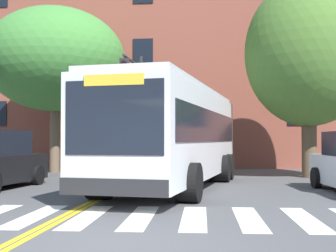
% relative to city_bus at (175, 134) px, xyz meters
% --- Properties ---
extents(ground_plane, '(120.00, 120.00, 0.00)m').
position_rel_city_bus_xyz_m(ground_plane, '(-0.28, -7.96, -1.72)').
color(ground_plane, '#4C4C4F').
extents(crosswalk, '(13.41, 3.27, 0.01)m').
position_rel_city_bus_xyz_m(crosswalk, '(-0.22, -5.72, -1.71)').
color(crosswalk, white).
rests_on(crosswalk, ground).
extents(lane_line_yellow_inner, '(0.12, 36.00, 0.01)m').
position_rel_city_bus_xyz_m(lane_line_yellow_inner, '(-1.83, 8.28, -1.71)').
color(lane_line_yellow_inner, gold).
rests_on(lane_line_yellow_inner, ground).
extents(lane_line_yellow_outer, '(0.12, 36.00, 0.01)m').
position_rel_city_bus_xyz_m(lane_line_yellow_outer, '(-1.67, 8.28, -1.71)').
color(lane_line_yellow_outer, gold).
rests_on(lane_line_yellow_outer, ground).
extents(city_bus, '(4.12, 11.05, 3.18)m').
position_rel_city_bus_xyz_m(city_bus, '(0.00, 0.00, 0.00)').
color(city_bus, white).
rests_on(city_bus, ground).
extents(car_silver_behind_bus, '(2.35, 4.24, 1.91)m').
position_rel_city_bus_xyz_m(car_silver_behind_bus, '(-0.90, 8.04, -0.84)').
color(car_silver_behind_bus, '#B7BABF').
rests_on(car_silver_behind_bus, ground).
extents(traffic_light_overhead, '(0.42, 3.23, 5.25)m').
position_rel_city_bus_xyz_m(traffic_light_overhead, '(-2.04, 4.19, 1.76)').
color(traffic_light_overhead, '#28282D').
rests_on(traffic_light_overhead, ground).
extents(street_tree_curbside_large, '(5.35, 5.68, 8.19)m').
position_rel_city_bus_xyz_m(street_tree_curbside_large, '(5.14, 4.61, 3.40)').
color(street_tree_curbside_large, brown).
rests_on(street_tree_curbside_large, ground).
extents(street_tree_curbside_small, '(7.88, 8.06, 7.76)m').
position_rel_city_bus_xyz_m(street_tree_curbside_small, '(-6.19, 6.39, 3.59)').
color(street_tree_curbside_small, brown).
rests_on(street_tree_curbside_small, ground).
extents(building_facade, '(41.31, 9.13, 11.99)m').
position_rel_city_bus_xyz_m(building_facade, '(-2.57, 14.63, 4.28)').
color(building_facade, brown).
rests_on(building_facade, ground).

